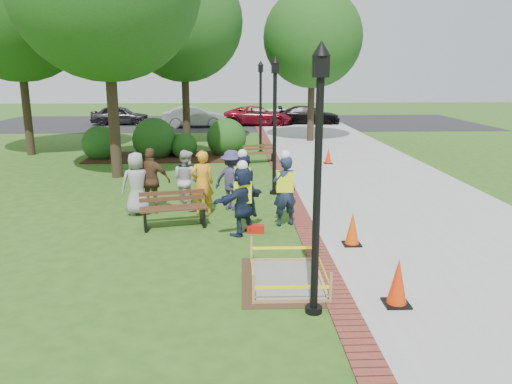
{
  "coord_description": "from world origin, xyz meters",
  "views": [
    {
      "loc": [
        -0.03,
        -10.39,
        3.85
      ],
      "look_at": [
        0.5,
        1.2,
        1.0
      ],
      "focal_mm": 35.0,
      "sensor_mm": 36.0,
      "label": 1
    }
  ],
  "objects_px": {
    "lamp_near": "(318,163)",
    "hivis_worker_a": "(243,198)",
    "cone_front": "(398,283)",
    "hivis_worker_c": "(243,184)",
    "bench_near": "(174,216)",
    "hivis_worker_b": "(285,189)",
    "wet_concrete_pad": "(287,269)"
  },
  "relations": [
    {
      "from": "lamp_near",
      "to": "hivis_worker_a",
      "type": "bearing_deg",
      "value": 104.92
    },
    {
      "from": "cone_front",
      "to": "hivis_worker_a",
      "type": "height_order",
      "value": "hivis_worker_a"
    },
    {
      "from": "hivis_worker_a",
      "to": "hivis_worker_c",
      "type": "xyz_separation_m",
      "value": [
        0.03,
        1.47,
        0.01
      ]
    },
    {
      "from": "bench_near",
      "to": "hivis_worker_a",
      "type": "relative_size",
      "value": 0.96
    },
    {
      "from": "lamp_near",
      "to": "hivis_worker_b",
      "type": "relative_size",
      "value": 2.21
    },
    {
      "from": "hivis_worker_b",
      "to": "bench_near",
      "type": "bearing_deg",
      "value": -178.83
    },
    {
      "from": "cone_front",
      "to": "hivis_worker_b",
      "type": "xyz_separation_m",
      "value": [
        -1.43,
        4.53,
        0.55
      ]
    },
    {
      "from": "hivis_worker_b",
      "to": "hivis_worker_c",
      "type": "relative_size",
      "value": 1.05
    },
    {
      "from": "wet_concrete_pad",
      "to": "lamp_near",
      "type": "height_order",
      "value": "lamp_near"
    },
    {
      "from": "cone_front",
      "to": "hivis_worker_b",
      "type": "height_order",
      "value": "hivis_worker_b"
    },
    {
      "from": "wet_concrete_pad",
      "to": "lamp_near",
      "type": "bearing_deg",
      "value": -76.62
    },
    {
      "from": "wet_concrete_pad",
      "to": "bench_near",
      "type": "distance_m",
      "value": 4.19
    },
    {
      "from": "bench_near",
      "to": "cone_front",
      "type": "relative_size",
      "value": 2.07
    },
    {
      "from": "hivis_worker_a",
      "to": "wet_concrete_pad",
      "type": "bearing_deg",
      "value": -74.38
    },
    {
      "from": "cone_front",
      "to": "wet_concrete_pad",
      "type": "bearing_deg",
      "value": 147.5
    },
    {
      "from": "hivis_worker_c",
      "to": "hivis_worker_a",
      "type": "bearing_deg",
      "value": -91.13
    },
    {
      "from": "bench_near",
      "to": "lamp_near",
      "type": "distance_m",
      "value": 5.85
    },
    {
      "from": "cone_front",
      "to": "hivis_worker_a",
      "type": "bearing_deg",
      "value": 122.9
    },
    {
      "from": "bench_near",
      "to": "wet_concrete_pad",
      "type": "bearing_deg",
      "value": -53.7
    },
    {
      "from": "bench_near",
      "to": "hivis_worker_b",
      "type": "distance_m",
      "value": 2.86
    },
    {
      "from": "cone_front",
      "to": "hivis_worker_b",
      "type": "relative_size",
      "value": 0.43
    },
    {
      "from": "wet_concrete_pad",
      "to": "cone_front",
      "type": "relative_size",
      "value": 2.79
    },
    {
      "from": "lamp_near",
      "to": "hivis_worker_c",
      "type": "distance_m",
      "value": 5.82
    },
    {
      "from": "cone_front",
      "to": "lamp_near",
      "type": "xyz_separation_m",
      "value": [
        -1.42,
        -0.17,
        2.08
      ]
    },
    {
      "from": "cone_front",
      "to": "hivis_worker_a",
      "type": "xyz_separation_m",
      "value": [
        -2.5,
        3.86,
        0.5
      ]
    },
    {
      "from": "cone_front",
      "to": "hivis_worker_c",
      "type": "relative_size",
      "value": 0.46
    },
    {
      "from": "cone_front",
      "to": "lamp_near",
      "type": "distance_m",
      "value": 2.52
    },
    {
      "from": "hivis_worker_c",
      "to": "bench_near",
      "type": "bearing_deg",
      "value": -153.77
    },
    {
      "from": "wet_concrete_pad",
      "to": "lamp_near",
      "type": "relative_size",
      "value": 0.55
    },
    {
      "from": "bench_near",
      "to": "hivis_worker_b",
      "type": "xyz_separation_m",
      "value": [
        2.78,
        0.06,
        0.67
      ]
    },
    {
      "from": "hivis_worker_c",
      "to": "cone_front",
      "type": "bearing_deg",
      "value": -65.17
    },
    {
      "from": "wet_concrete_pad",
      "to": "hivis_worker_c",
      "type": "distance_m",
      "value": 4.35
    }
  ]
}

